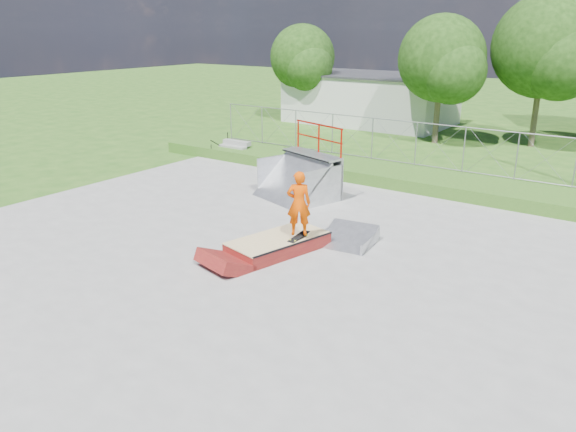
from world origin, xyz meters
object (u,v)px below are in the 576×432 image
Objects in this scene: grind_box at (278,245)px; flat_bank_ramp at (347,237)px; skater at (299,206)px; quarter_pipe at (296,164)px.

grind_box is 2.06m from flat_bank_ramp.
skater is at bearing 42.90° from grind_box.
grind_box is 5.25m from quarter_pipe.
quarter_pipe is (-2.48, 4.49, 1.10)m from grind_box.
grind_box is at bearing -136.76° from flat_bank_ramp.
flat_bank_ramp is at bearing -155.62° from skater.
quarter_pipe reaches higher than skater.
flat_bank_ramp is 1.93m from skater.
flat_bank_ramp is at bearing -19.78° from quarter_pipe.
flat_bank_ramp is at bearing 64.37° from grind_box.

